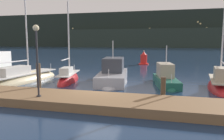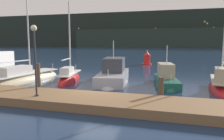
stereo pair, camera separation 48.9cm
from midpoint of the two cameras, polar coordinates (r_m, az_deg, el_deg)
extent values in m
plane|color=#192D4C|center=(13.78, -4.44, -6.66)|extent=(400.00, 400.00, 0.00)
cube|color=brown|center=(11.80, -7.81, -7.99)|extent=(30.70, 2.80, 0.45)
cylinder|color=#4C3D2D|center=(14.88, -19.47, -2.13)|extent=(0.28, 0.28, 1.97)
cylinder|color=#4C3D2D|center=(12.46, 12.11, -4.99)|extent=(0.28, 0.28, 1.41)
cube|color=black|center=(24.61, -26.53, 3.06)|extent=(0.97, 0.43, 0.74)
ellipsoid|color=beige|center=(19.92, -22.81, -2.85)|extent=(2.99, 8.33, 1.67)
cube|color=silver|center=(19.82, -22.91, -0.88)|extent=(2.51, 7.00, 0.08)
cube|color=silver|center=(19.10, -25.00, -0.17)|extent=(1.51, 2.73, 0.65)
cylinder|color=silver|center=(20.18, -22.22, 11.67)|extent=(0.12, 0.12, 8.69)
cylinder|color=silver|center=(19.04, -25.07, 1.98)|extent=(0.48, 3.20, 0.09)
cylinder|color=silver|center=(22.60, -16.32, 0.99)|extent=(0.04, 0.04, 0.50)
ellipsoid|color=red|center=(18.92, -12.00, -2.94)|extent=(2.26, 5.16, 1.55)
cube|color=silver|center=(18.81, -12.06, -0.86)|extent=(1.89, 4.34, 0.08)
cube|color=silver|center=(18.20, -12.58, -0.17)|extent=(1.08, 1.72, 0.54)
cylinder|color=silver|center=(19.02, -11.99, 8.28)|extent=(0.12, 0.12, 5.99)
cylinder|color=silver|center=(17.95, -12.79, 2.73)|extent=(0.55, 2.29, 0.09)
cylinder|color=silver|center=(20.99, -10.45, 0.71)|extent=(0.04, 0.04, 0.50)
ellipsoid|color=gray|center=(18.19, -0.58, -3.19)|extent=(3.33, 6.93, 1.04)
cube|color=gray|center=(18.12, -0.58, -1.90)|extent=(3.04, 6.24, 0.83)
cube|color=#333842|center=(18.64, -0.35, 1.44)|extent=(2.03, 3.13, 1.15)
cube|color=black|center=(19.94, 0.07, 2.33)|extent=(1.45, 0.44, 0.52)
cylinder|color=silver|center=(18.02, -0.54, 5.38)|extent=(0.07, 0.07, 1.45)
cylinder|color=silver|center=(15.27, -1.78, -0.93)|extent=(0.04, 0.04, 0.60)
ellipsoid|color=#195647|center=(17.50, 13.07, -3.81)|extent=(2.48, 5.37, 1.12)
cube|color=#195647|center=(17.45, 13.10, -2.89)|extent=(2.26, 4.84, 0.57)
cube|color=#A39984|center=(17.83, 12.92, 0.01)|extent=(1.47, 2.43, 1.07)
cube|color=black|center=(18.83, 12.47, 0.89)|extent=(0.98, 0.39, 0.48)
cylinder|color=silver|center=(17.31, 13.25, 3.93)|extent=(0.07, 0.07, 1.42)
cylinder|color=silver|center=(15.24, 14.40, -2.17)|extent=(0.04, 0.04, 0.60)
ellipsoid|color=red|center=(17.42, 25.72, -4.41)|extent=(2.35, 5.79, 1.39)
cube|color=#A39984|center=(17.30, 25.84, -2.19)|extent=(1.98, 4.86, 0.08)
cube|color=#A39984|center=(16.57, 26.10, -0.93)|extent=(1.22, 1.91, 0.87)
cylinder|color=silver|center=(17.57, 26.40, 9.75)|extent=(0.12, 0.12, 7.22)
cylinder|color=silver|center=(16.53, 26.24, 1.70)|extent=(0.35, 2.15, 0.09)
cylinder|color=silver|center=(19.82, 25.34, -0.30)|extent=(0.04, 0.04, 0.50)
cylinder|color=red|center=(32.78, 7.85, 1.61)|extent=(1.47, 1.47, 0.16)
cylinder|color=red|center=(32.72, 7.87, 2.87)|extent=(0.98, 0.98, 1.29)
cone|color=red|center=(32.66, 7.90, 4.43)|extent=(0.69, 0.69, 0.50)
sphere|color=#F9EAB7|center=(32.65, 7.91, 4.96)|extent=(0.16, 0.16, 0.16)
cylinder|color=#2D2D33|center=(12.37, -19.65, -6.41)|extent=(0.24, 0.24, 0.06)
cylinder|color=#2D2D33|center=(12.09, -20.00, 1.56)|extent=(0.10, 0.10, 3.39)
sphere|color=#F9EAB7|center=(12.06, -20.39, 10.27)|extent=(0.32, 0.32, 0.32)
cube|color=#1E2823|center=(140.26, 12.81, 10.21)|extent=(240.00, 16.00, 21.42)
cube|color=#26332C|center=(130.65, 20.23, 7.82)|extent=(144.00, 10.00, 10.73)
cube|color=#F4DB8C|center=(133.30, 21.41, 11.63)|extent=(0.80, 0.10, 0.80)
cube|color=#F4DB8C|center=(145.33, -10.32, 10.65)|extent=(0.80, 0.10, 0.80)
cube|color=#F4DB8C|center=(133.39, 21.99, 11.17)|extent=(0.80, 0.10, 0.80)
cube|color=#F4DB8C|center=(133.69, 23.40, 10.05)|extent=(0.80, 0.10, 0.80)
cube|color=#F4DB8C|center=(132.43, 9.65, 6.41)|extent=(0.80, 0.10, 0.80)
cube|color=#F4DB8C|center=(132.66, 9.68, 10.62)|extent=(0.80, 0.10, 0.80)
cube|color=#F4DB8C|center=(134.72, 2.86, 8.67)|extent=(0.80, 0.10, 0.80)
cube|color=#F4DB8C|center=(132.63, 20.12, 8.80)|extent=(0.80, 0.10, 0.80)
camera|label=1|loc=(0.24, -90.84, -0.11)|focal=35.00mm
camera|label=2|loc=(0.24, 89.16, 0.11)|focal=35.00mm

